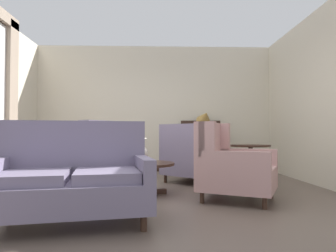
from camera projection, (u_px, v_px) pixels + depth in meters
name	position (u px, v px, depth m)	size (l,w,h in m)	color
ground	(152.00, 198.00, 4.05)	(8.43, 8.43, 0.00)	brown
wall_back	(155.00, 109.00, 7.10)	(5.64, 0.08, 2.92)	beige
wall_right	(317.00, 98.00, 5.09)	(0.08, 4.22, 2.92)	beige
baseboard_back	(154.00, 169.00, 7.01)	(5.48, 0.03, 0.12)	#382319
coffee_table	(141.00, 168.00, 4.31)	(0.95, 0.95, 0.45)	#382319
porcelain_vase	(142.00, 152.00, 4.26)	(0.17, 0.17, 0.35)	beige
settee	(72.00, 180.00, 2.93)	(1.60, 1.13, 0.99)	slate
armchair_beside_settee	(231.00, 167.00, 3.92)	(1.17, 1.14, 1.00)	tan
armchair_far_left	(191.00, 158.00, 5.35)	(1.23, 1.23, 1.02)	slate
armchair_back_corner	(94.00, 158.00, 5.13)	(1.15, 1.13, 1.07)	slate
side_table	(251.00, 162.00, 4.60)	(0.59, 0.59, 0.69)	#382319
sideboard	(202.00, 148.00, 6.82)	(0.91, 0.39, 1.17)	#382319
gramophone	(204.00, 119.00, 6.75)	(0.39, 0.48, 0.51)	#382319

